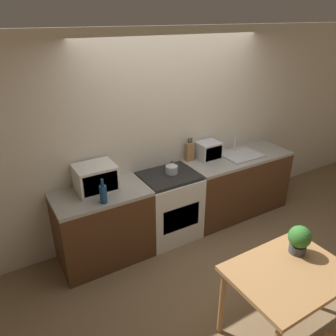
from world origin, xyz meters
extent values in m
plane|color=brown|center=(0.00, 0.00, 0.00)|extent=(16.00, 16.00, 0.00)
cube|color=beige|center=(0.00, 1.21, 1.30)|extent=(10.00, 0.06, 2.60)
cube|color=#4C2D19|center=(-1.15, 0.87, 0.43)|extent=(1.07, 0.62, 0.86)
cube|color=#9E998E|center=(-1.15, 0.87, 0.88)|extent=(1.07, 0.62, 0.04)
cube|color=#4C2D19|center=(0.90, 0.87, 0.43)|extent=(1.58, 0.62, 0.86)
cube|color=#9E998E|center=(0.90, 0.87, 0.88)|extent=(1.58, 0.62, 0.04)
cube|color=silver|center=(-0.25, 0.87, 0.43)|extent=(0.72, 0.62, 0.86)
cube|color=black|center=(-0.25, 0.87, 0.88)|extent=(0.69, 0.57, 0.04)
cube|color=black|center=(-0.25, 0.57, 0.43)|extent=(0.52, 0.02, 0.32)
cylinder|color=#B7B7BC|center=(-0.20, 0.90, 0.95)|extent=(0.15, 0.15, 0.10)
cone|color=#B7B7BC|center=(-0.20, 0.90, 1.02)|extent=(0.15, 0.15, 0.05)
sphere|color=black|center=(-0.20, 0.90, 1.05)|extent=(0.03, 0.03, 0.03)
cube|color=silver|center=(-1.15, 0.98, 1.05)|extent=(0.44, 0.36, 0.30)
cube|color=black|center=(-1.15, 0.81, 1.05)|extent=(0.39, 0.01, 0.24)
cylinder|color=navy|center=(-1.19, 0.66, 1.00)|extent=(0.08, 0.08, 0.20)
cylinder|color=navy|center=(-1.19, 0.66, 1.14)|extent=(0.03, 0.03, 0.08)
cube|color=#9E7042|center=(0.21, 1.10, 1.03)|extent=(0.11, 0.06, 0.26)
cylinder|color=black|center=(0.19, 1.10, 1.19)|extent=(0.01, 0.01, 0.07)
cylinder|color=black|center=(0.21, 1.10, 1.19)|extent=(0.01, 0.01, 0.07)
cylinder|color=black|center=(0.24, 1.10, 1.19)|extent=(0.01, 0.01, 0.07)
cube|color=silver|center=(0.47, 1.03, 1.02)|extent=(0.31, 0.26, 0.24)
cube|color=black|center=(0.47, 0.91, 1.02)|extent=(0.27, 0.01, 0.19)
cube|color=silver|center=(0.94, 0.87, 0.91)|extent=(0.53, 0.43, 0.02)
cylinder|color=silver|center=(0.94, 1.02, 1.03)|extent=(0.03, 0.03, 0.22)
cube|color=#9E7042|center=(-0.19, -0.98, 0.76)|extent=(0.99, 0.73, 0.04)
cylinder|color=#9E7042|center=(-0.62, -0.67, 0.37)|extent=(0.05, 0.05, 0.74)
cylinder|color=#9E7042|center=(0.25, -0.67, 0.37)|extent=(0.05, 0.05, 0.74)
cylinder|color=#424247|center=(0.06, -0.84, 0.82)|extent=(0.15, 0.15, 0.08)
sphere|color=#2D6B28|center=(0.06, -0.84, 0.95)|extent=(0.20, 0.20, 0.20)
camera|label=1|loc=(-2.13, -2.26, 2.72)|focal=35.00mm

